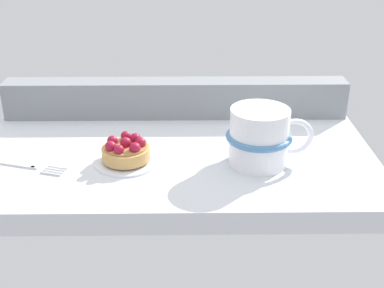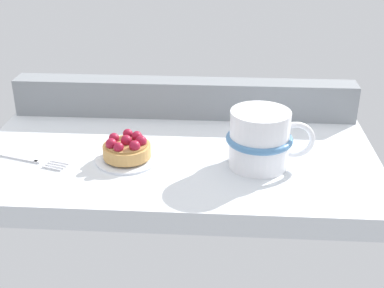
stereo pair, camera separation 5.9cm
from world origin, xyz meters
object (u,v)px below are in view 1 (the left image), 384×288
object	(u,v)px
dessert_plate	(127,161)
coffee_mug	(260,137)
dessert_fork	(18,164)
raspberry_tart	(126,150)

from	to	relation	value
dessert_plate	coffee_mug	distance (cm)	21.81
coffee_mug	dessert_fork	bearing A→B (deg)	-179.06
raspberry_tart	dessert_plate	bearing A→B (deg)	171.34
dessert_plate	coffee_mug	world-z (taller)	coffee_mug
coffee_mug	dessert_fork	world-z (taller)	coffee_mug
coffee_mug	dessert_plate	bearing A→B (deg)	179.14
dessert_plate	dessert_fork	xyz separation A→B (cm)	(-17.24, -0.96, -0.05)
dessert_plate	dessert_fork	bearing A→B (deg)	-176.82
dessert_plate	raspberry_tart	world-z (taller)	raspberry_tart
dessert_fork	raspberry_tart	bearing A→B (deg)	3.17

